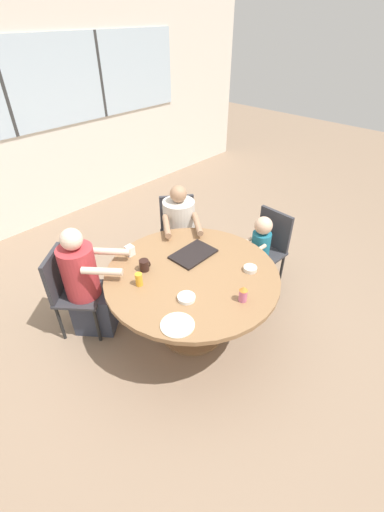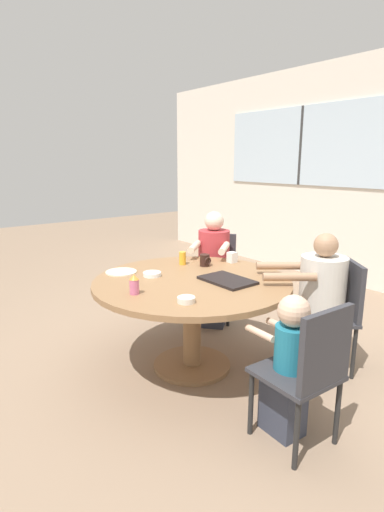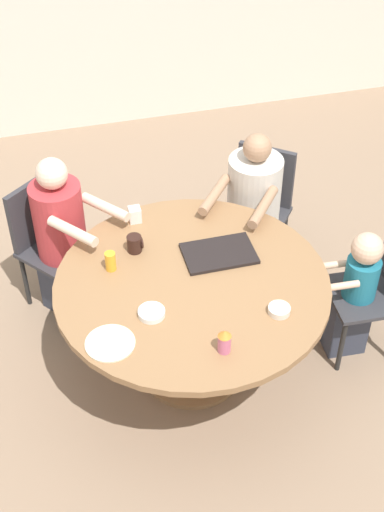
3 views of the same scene
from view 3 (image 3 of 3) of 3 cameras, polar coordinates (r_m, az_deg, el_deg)
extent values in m
plane|color=#8C725B|center=(4.29, 0.00, -9.03)|extent=(16.00, 16.00, 0.00)
cylinder|color=olive|center=(3.78, 0.00, -2.29)|extent=(1.47, 1.47, 0.04)
cylinder|color=olive|center=(4.04, 0.00, -5.97)|extent=(0.14, 0.14, 0.67)
cylinder|color=olive|center=(4.28, 0.00, -8.90)|extent=(0.60, 0.60, 0.03)
cube|color=#333338|center=(4.69, 5.00, 3.07)|extent=(0.56, 0.56, 0.03)
cube|color=#333338|center=(4.70, 5.90, 6.45)|extent=(0.32, 0.26, 0.42)
cylinder|color=black|center=(4.66, 6.10, -0.70)|extent=(0.03, 0.03, 0.40)
cylinder|color=black|center=(4.74, 2.22, 0.39)|extent=(0.03, 0.03, 0.40)
cylinder|color=black|center=(4.91, 7.39, 1.72)|extent=(0.03, 0.03, 0.40)
cylinder|color=black|center=(4.99, 3.68, 2.72)|extent=(0.03, 0.03, 0.40)
cube|color=#333338|center=(4.49, -10.56, 0.40)|extent=(0.56, 0.56, 0.03)
cube|color=#333338|center=(4.46, -12.57, 3.46)|extent=(0.32, 0.27, 0.42)
cylinder|color=black|center=(4.62, -7.28, -1.30)|extent=(0.03, 0.03, 0.40)
cylinder|color=black|center=(4.45, -10.17, -3.68)|extent=(0.03, 0.03, 0.40)
cylinder|color=black|center=(4.81, -10.31, 0.31)|extent=(0.03, 0.03, 0.40)
cylinder|color=black|center=(4.65, -13.19, -1.91)|extent=(0.03, 0.03, 0.40)
cube|color=#333338|center=(4.24, 13.59, -3.05)|extent=(0.42, 0.42, 0.03)
cylinder|color=black|center=(4.23, 11.87, -7.06)|extent=(0.03, 0.03, 0.40)
cylinder|color=black|center=(4.44, 10.34, -3.88)|extent=(0.03, 0.03, 0.40)
cylinder|color=black|center=(4.56, 14.35, -3.22)|extent=(0.03, 0.03, 0.40)
cube|color=#333847|center=(4.73, 4.41, 0.42)|extent=(0.49, 0.51, 0.43)
cylinder|color=beige|center=(4.51, 5.00, 5.21)|extent=(0.34, 0.34, 0.46)
sphere|color=#A37A5B|center=(4.33, 5.24, 8.62)|extent=(0.18, 0.18, 0.18)
cylinder|color=#A37A5B|center=(4.18, 5.72, 3.94)|extent=(0.28, 0.33, 0.06)
cylinder|color=#A37A5B|center=(4.26, 1.83, 4.95)|extent=(0.28, 0.33, 0.06)
cube|color=#333847|center=(4.56, -9.35, -2.00)|extent=(0.44, 0.46, 0.43)
cylinder|color=#B23338|center=(4.30, -10.60, 2.80)|extent=(0.30, 0.30, 0.49)
sphere|color=beige|center=(4.11, -11.17, 6.49)|extent=(0.18, 0.18, 0.18)
cylinder|color=beige|center=(4.15, -6.95, 3.91)|extent=(0.26, 0.30, 0.06)
cylinder|color=beige|center=(4.00, -9.53, 1.96)|extent=(0.26, 0.30, 0.06)
cube|color=#333847|center=(4.35, 12.23, -5.12)|extent=(0.24, 0.19, 0.43)
cylinder|color=#1E7089|center=(4.13, 13.39, -1.73)|extent=(0.19, 0.19, 0.26)
sphere|color=#DBB293|center=(3.99, 13.86, 0.58)|extent=(0.18, 0.18, 0.18)
cylinder|color=#DBB293|center=(3.98, 11.78, -2.37)|extent=(0.22, 0.05, 0.04)
cylinder|color=#DBB293|center=(4.10, 10.93, -0.74)|extent=(0.22, 0.05, 0.04)
cube|color=black|center=(3.93, 2.18, 0.21)|extent=(0.39, 0.26, 0.02)
cylinder|color=black|center=(3.94, -4.64, 0.98)|extent=(0.08, 0.08, 0.10)
torus|color=black|center=(3.94, -4.05, 1.08)|extent=(0.01, 0.07, 0.07)
cylinder|color=#CC668C|center=(3.40, 2.60, -6.99)|extent=(0.06, 0.06, 0.10)
cone|color=orange|center=(3.35, 2.64, -6.22)|extent=(0.07, 0.07, 0.03)
cylinder|color=gold|center=(3.83, -6.54, -0.42)|extent=(0.06, 0.06, 0.11)
cube|color=silver|center=(4.15, -4.60, 3.32)|extent=(0.07, 0.07, 0.09)
cylinder|color=white|center=(3.59, -3.26, -4.56)|extent=(0.14, 0.14, 0.03)
cylinder|color=silver|center=(3.62, 6.99, -4.31)|extent=(0.11, 0.11, 0.04)
cylinder|color=beige|center=(3.48, -6.57, -6.95)|extent=(0.24, 0.24, 0.01)
camera|label=1|loc=(1.65, -45.84, -0.55)|focal=24.00mm
camera|label=2|loc=(3.52, 48.03, -3.62)|focal=28.00mm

